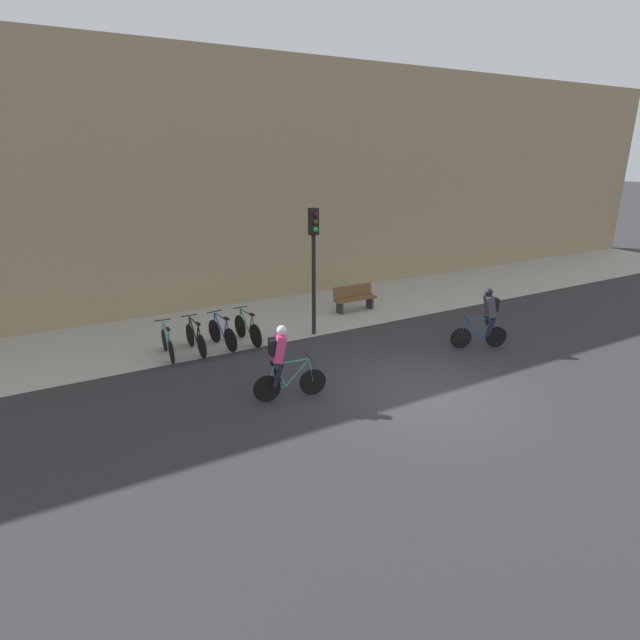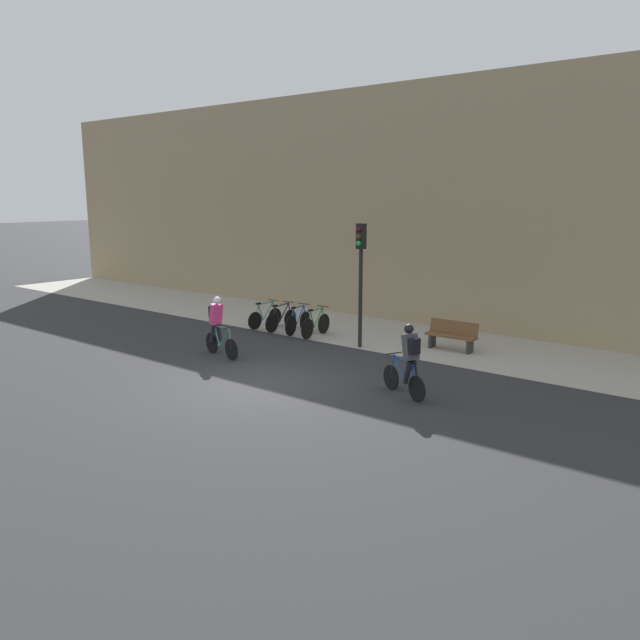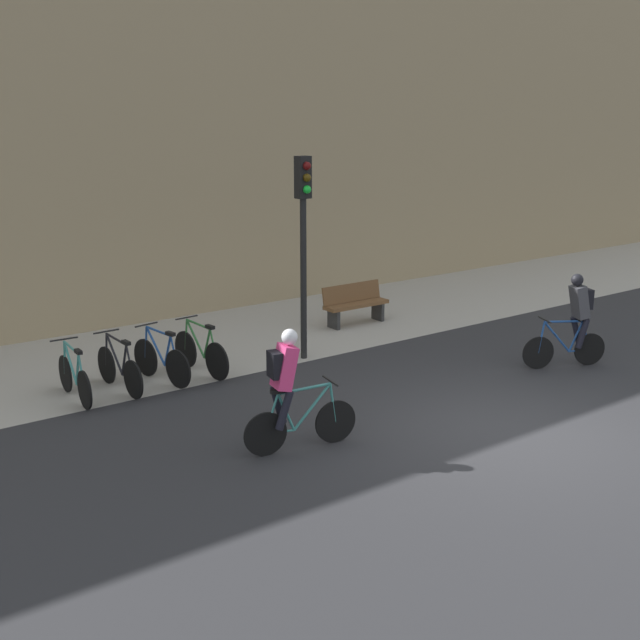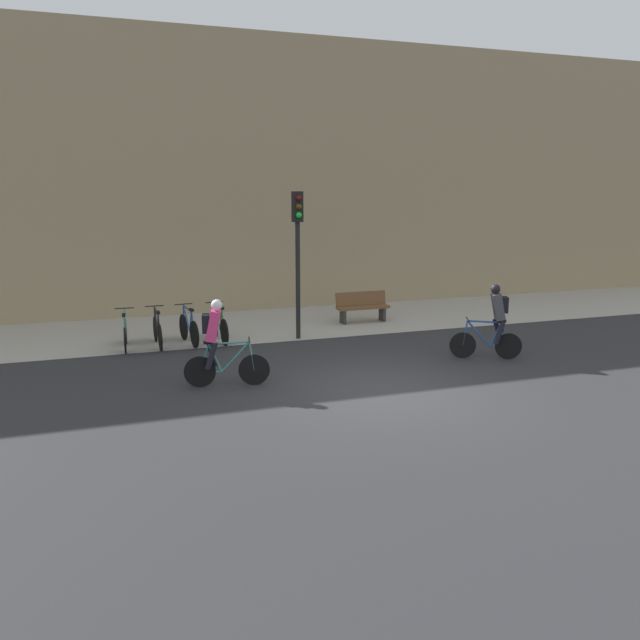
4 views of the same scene
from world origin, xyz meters
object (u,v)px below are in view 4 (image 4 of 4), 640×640
Objects in this scene: cyclist_grey at (495,319)px; traffic_light_pole at (298,238)px; parked_bike_1 at (158,331)px; bench at (362,306)px; cyclist_pink at (217,340)px; parked_bike_3 at (219,326)px; parked_bike_2 at (189,328)px; parked_bike_0 at (125,333)px.

traffic_light_pole is at bearing 137.70° from cyclist_grey.
parked_bike_1 is 6.06m from bench.
bench is (5.08, 4.84, -0.48)m from cyclist_pink.
cyclist_grey is at bearing -32.95° from parked_bike_3.
parked_bike_2 is 3.58m from traffic_light_pole.
traffic_light_pole reaches higher than cyclist_grey.
parked_bike_3 is at bearing 0.02° from parked_bike_1.
parked_bike_1 is at bearing -179.98° from parked_bike_3.
parked_bike_1 is at bearing 174.49° from traffic_light_pole.
parked_bike_1 is 1.06× the size of bench.
cyclist_pink is 4.65m from traffic_light_pole.
bench is (6.73, 1.09, 0.08)m from parked_bike_0.
cyclist_pink is at bearing -99.98° from parked_bike_3.
parked_bike_3 is 3.02m from traffic_light_pole.
traffic_light_pole is (2.02, -0.34, 2.22)m from parked_bike_3.
cyclist_grey is 7.49m from parked_bike_2.
cyclist_pink reaches higher than parked_bike_0.
bench is at bearing 13.83° from parked_bike_3.
traffic_light_pole is (-3.69, 3.36, 1.68)m from cyclist_grey.
traffic_light_pole is at bearing -149.14° from bench.
cyclist_pink reaches higher than parked_bike_2.
parked_bike_0 is at bearing 113.72° from cyclist_pink.
cyclist_pink is at bearing -76.83° from parked_bike_1.
parked_bike_1 is 0.44× the size of traffic_light_pole.
cyclist_grey is at bearing 0.47° from cyclist_pink.
parked_bike_0 is at bearing -179.99° from parked_bike_1.
parked_bike_3 reaches higher than bench.
parked_bike_2 is at bearing 91.66° from cyclist_pink.
parked_bike_0 is at bearing -179.95° from parked_bike_2.
traffic_light_pole is 3.53m from bench.
parked_bike_0 is (-8.02, 3.70, -0.56)m from cyclist_grey.
bench is at bearing 30.86° from traffic_light_pole.
traffic_light_pole reaches higher than parked_bike_0.
parked_bike_1 is at bearing -169.65° from bench.
cyclist_grey is 1.11× the size of bench.
bench is (2.40, 1.43, -2.16)m from traffic_light_pole.
cyclist_grey is at bearing -74.89° from bench.
cyclist_pink is 7.04m from bench.
cyclist_pink reaches higher than parked_bike_1.
cyclist_pink reaches higher than parked_bike_3.
cyclist_grey is 1.05× the size of parked_bike_1.
cyclist_pink is at bearing -136.37° from bench.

